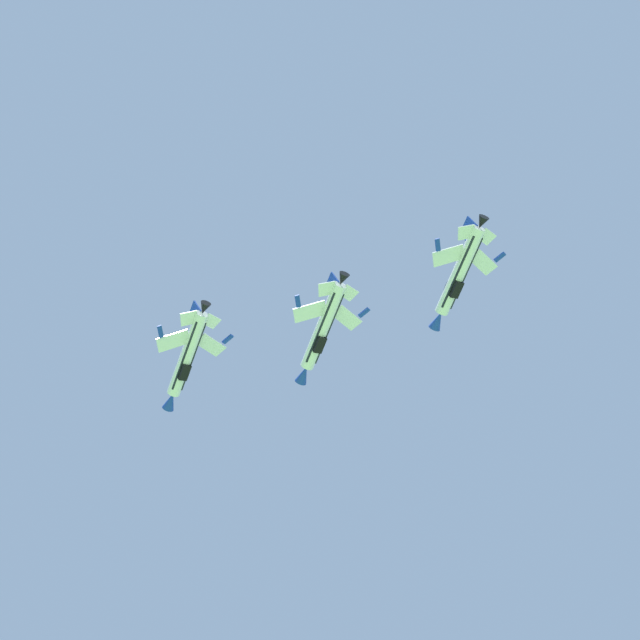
# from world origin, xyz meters

# --- Properties ---
(fighter_jet_lead) EXTENTS (14.95, 10.20, 5.18)m
(fighter_jet_lead) POSITION_xyz_m (-56.03, 36.99, 143.40)
(fighter_jet_lead) COLOR white
(fighter_jet_left_wing) EXTENTS (14.95, 10.33, 4.93)m
(fighter_jet_left_wing) POSITION_xyz_m (-40.66, 45.81, 142.49)
(fighter_jet_left_wing) COLOR white
(fighter_jet_right_wing) EXTENTS (14.95, 10.29, 5.01)m
(fighter_jet_right_wing) POSITION_xyz_m (-23.81, 52.68, 144.27)
(fighter_jet_right_wing) COLOR white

